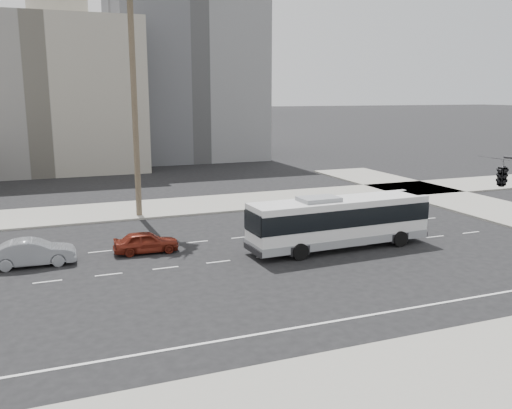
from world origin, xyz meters
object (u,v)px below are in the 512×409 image
city_bus (339,220)px  car_a (146,242)px  car_b (33,253)px  traffic_signal (511,181)px

city_bus → car_a: bearing=161.3°
city_bus → car_b: city_bus is taller
city_bus → car_a: (-11.17, 3.30, -1.08)m
car_a → traffic_signal: size_ratio=0.57×
car_a → traffic_signal: 19.88m
car_a → traffic_signal: bearing=-132.6°
city_bus → car_b: 17.69m
car_a → car_b: bearing=94.9°
car_b → traffic_signal: size_ratio=0.67×
car_b → traffic_signal: (19.76, -13.46, 4.84)m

